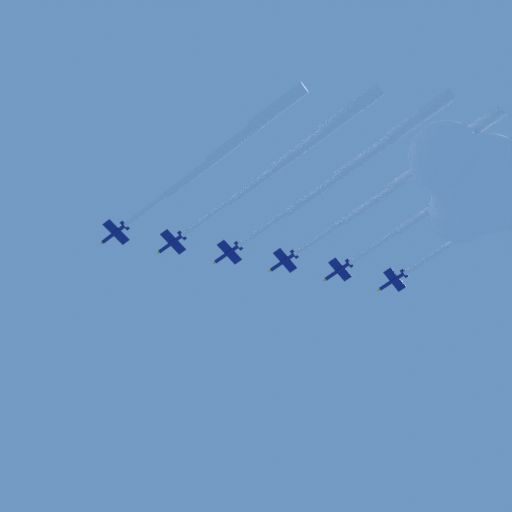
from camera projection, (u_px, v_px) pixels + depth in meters
The scene contains 6 objects.
jet_lead at pixel (235, 141), 194.67m from camera, with size 36.31×65.15×3.85m.
jet_port_inner at pixel (304, 146), 195.21m from camera, with size 38.68×68.95×3.85m.
jet_starboard_inner at pixel (370, 153), 195.56m from camera, with size 40.37×71.84×3.90m.
jet_port_mid at pixel (422, 166), 197.95m from camera, with size 39.01×69.64×3.84m.
jet_starboard_mid at pixel (477, 175), 199.18m from camera, with size 38.10×69.85×3.89m.
cloud_puff at pixel (482, 184), 194.99m from camera, with size 44.77×31.86×29.37m.
Camera 1 is at (36.49, 79.77, 17.66)m, focal length 51.43 mm.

